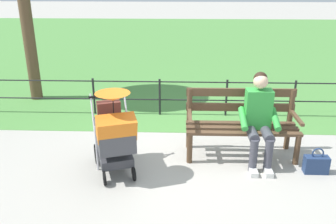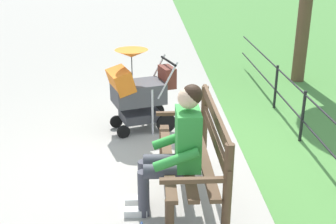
{
  "view_description": "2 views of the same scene",
  "coord_description": "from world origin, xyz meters",
  "views": [
    {
      "loc": [
        0.23,
        4.75,
        2.53
      ],
      "look_at": [
        0.4,
        0.13,
        0.74
      ],
      "focal_mm": 38.51,
      "sensor_mm": 36.0,
      "label": 1
    },
    {
      "loc": [
        -4.44,
        0.34,
        2.41
      ],
      "look_at": [
        0.08,
        0.14,
        0.66
      ],
      "focal_mm": 45.79,
      "sensor_mm": 36.0,
      "label": 2
    }
  ],
  "objects": [
    {
      "name": "park_bench",
      "position": [
        -0.65,
        -0.12,
        0.53
      ],
      "size": [
        1.6,
        0.61,
        0.96
      ],
      "color": "brown",
      "rests_on": "ground"
    },
    {
      "name": "person_on_bench",
      "position": [
        -0.86,
        0.11,
        0.68
      ],
      "size": [
        0.53,
        0.74,
        1.28
      ],
      "color": "#42424C",
      "rests_on": "ground"
    },
    {
      "name": "stroller",
      "position": [
        1.09,
        0.51,
        0.59
      ],
      "size": [
        0.75,
        0.99,
        1.15
      ],
      "color": "black",
      "rests_on": "ground"
    },
    {
      "name": "ground_plane",
      "position": [
        0.0,
        0.0,
        0.0
      ],
      "size": [
        60.0,
        60.0,
        0.0
      ],
      "primitive_type": "plane",
      "color": "#ADA89E"
    }
  ]
}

